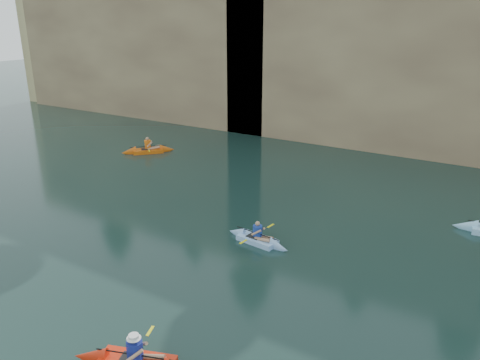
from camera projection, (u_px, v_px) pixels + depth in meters
The scene contains 8 objects.
ground at pixel (117, 317), 13.83m from camera, with size 160.00×160.00×0.00m, color black.
cliff at pixel (396, 49), 35.95m from camera, with size 70.00×16.00×12.00m, color tan.
cliff_slab_west at pixel (137, 54), 40.11m from camera, with size 26.00×2.40×10.56m, color tan.
cliff_slab_center at pixel (398, 62), 29.12m from camera, with size 24.00×2.40×11.40m, color tan.
sea_cave_west at pixel (152, 96), 39.69m from camera, with size 4.50×1.00×4.00m, color black.
sea_cave_center at pixel (303, 118), 32.92m from camera, with size 3.50×1.00×3.20m, color black.
kayaker_orange at pixel (148, 150), 30.36m from camera, with size 2.87×3.00×1.29m.
kayaker_ltblue_near at pixel (257, 239), 18.34m from camera, with size 2.90×2.22×1.12m.
Camera 1 is at (9.22, -8.07, 8.42)m, focal length 35.00 mm.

